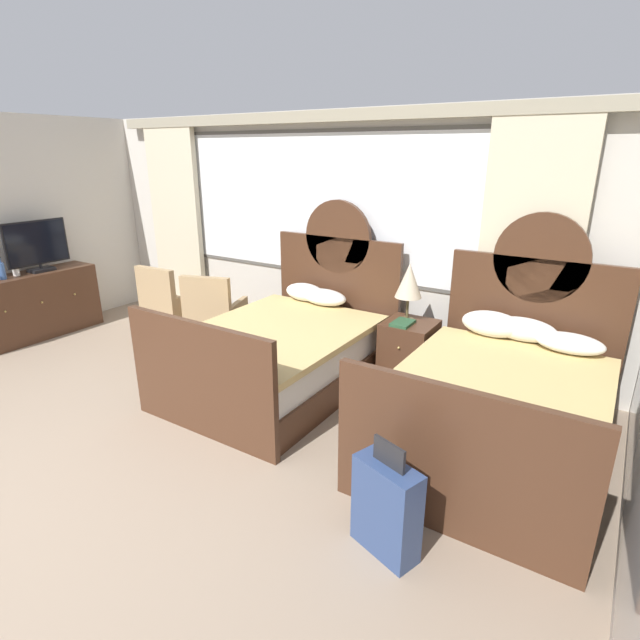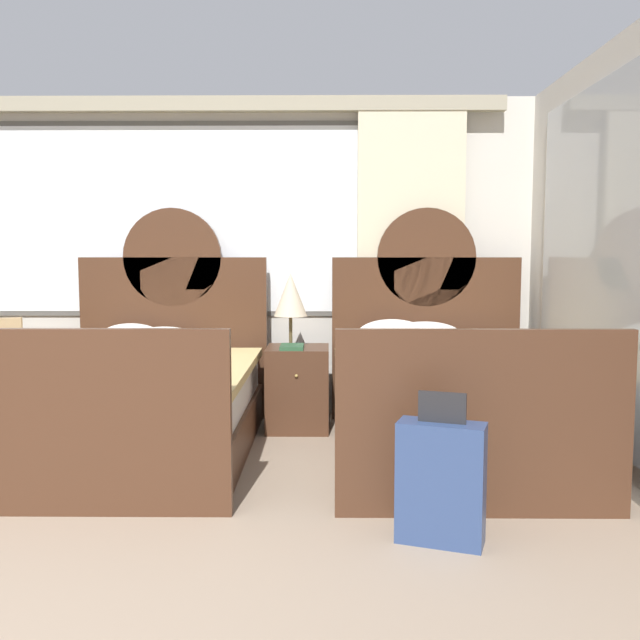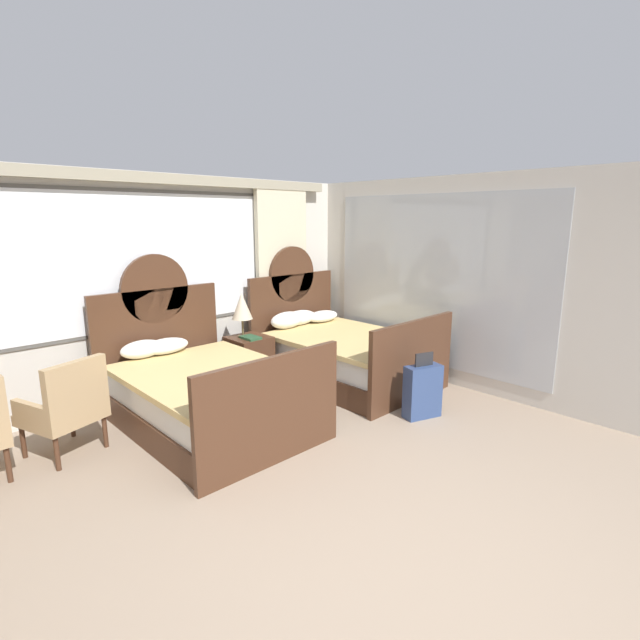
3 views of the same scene
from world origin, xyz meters
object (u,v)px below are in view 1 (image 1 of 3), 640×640
at_px(armchair_by_window_left, 213,310).
at_px(armchair_by_window_centre, 168,300).
at_px(book_on_nightstand, 403,323).
at_px(cup_on_dresser, 16,272).
at_px(bed_near_mirror, 499,404).
at_px(bottle_spirit_blue, 2,270).
at_px(suitcase_on_floor, 386,508).
at_px(tv_flatscreen, 37,246).
at_px(dresser_minibar, 33,306).
at_px(bed_near_window, 284,350).
at_px(nightstand_between_beds, 408,353).
at_px(table_lamp_on_nightstand, 409,281).

xyz_separation_m(armchair_by_window_left, armchair_by_window_centre, (-0.78, -0.00, 0.00)).
distance_m(book_on_nightstand, cup_on_dresser, 4.71).
relative_size(bed_near_mirror, bottle_spirit_blue, 8.27).
relative_size(cup_on_dresser, suitcase_on_floor, 0.15).
xyz_separation_m(bed_near_mirror, armchair_by_window_left, (-3.37, 0.29, 0.11)).
distance_m(tv_flatscreen, bottle_spirit_blue, 0.52).
height_order(armchair_by_window_centre, suitcase_on_floor, armchair_by_window_centre).
height_order(dresser_minibar, armchair_by_window_left, armchair_by_window_left).
bearing_deg(armchair_by_window_left, armchair_by_window_centre, -179.67).
relative_size(armchair_by_window_left, suitcase_on_floor, 1.26).
distance_m(cup_on_dresser, armchair_by_window_left, 2.50).
distance_m(armchair_by_window_left, armchair_by_window_centre, 0.78).
bearing_deg(bed_near_window, suitcase_on_floor, -38.82).
bearing_deg(book_on_nightstand, armchair_by_window_centre, -174.52).
height_order(bed_near_window, cup_on_dresser, bed_near_window).
bearing_deg(tv_flatscreen, armchair_by_window_centre, 27.81).
bearing_deg(nightstand_between_beds, tv_flatscreen, -165.84).
distance_m(bottle_spirit_blue, armchair_by_window_left, 2.54).
bearing_deg(armchair_by_window_left, table_lamp_on_nightstand, 10.79).
distance_m(tv_flatscreen, cup_on_dresser, 0.40).
bearing_deg(bed_near_mirror, bed_near_window, -179.61).
relative_size(bed_near_window, armchair_by_window_centre, 2.41).
bearing_deg(table_lamp_on_nightstand, bottle_spirit_blue, -159.51).
distance_m(bed_near_window, book_on_nightstand, 1.22).
relative_size(dresser_minibar, armchair_by_window_left, 1.68).
bearing_deg(tv_flatscreen, book_on_nightstand, 13.10).
distance_m(armchair_by_window_centre, suitcase_on_floor, 4.27).
height_order(dresser_minibar, tv_flatscreen, tv_flatscreen).
bearing_deg(dresser_minibar, bed_near_mirror, 6.57).
distance_m(table_lamp_on_nightstand, cup_on_dresser, 4.73).
height_order(bed_near_mirror, table_lamp_on_nightstand, bed_near_mirror).
bearing_deg(dresser_minibar, nightstand_between_beds, 16.21).
height_order(nightstand_between_beds, armchair_by_window_centre, armchair_by_window_centre).
xyz_separation_m(bottle_spirit_blue, cup_on_dresser, (-0.06, 0.18, -0.06)).
bearing_deg(nightstand_between_beds, armchair_by_window_left, -170.51).
relative_size(dresser_minibar, suitcase_on_floor, 2.12).
bearing_deg(book_on_nightstand, bed_near_window, -149.82).
bearing_deg(bed_near_window, table_lamp_on_nightstand, 36.23).
xyz_separation_m(bed_near_window, tv_flatscreen, (-3.46, -0.45, 0.78)).
height_order(bottle_spirit_blue, armchair_by_window_left, bottle_spirit_blue).
height_order(book_on_nightstand, dresser_minibar, dresser_minibar).
distance_m(bed_near_mirror, suitcase_on_floor, 1.52).
bearing_deg(table_lamp_on_nightstand, armchair_by_window_left, -169.21).
bearing_deg(book_on_nightstand, armchair_by_window_left, -172.76).
xyz_separation_m(book_on_nightstand, cup_on_dresser, (-4.51, -1.33, 0.20)).
bearing_deg(nightstand_between_beds, suitcase_on_floor, -70.21).
height_order(table_lamp_on_nightstand, armchair_by_window_centre, table_lamp_on_nightstand).
bearing_deg(cup_on_dresser, suitcase_on_floor, -7.91).
relative_size(table_lamp_on_nightstand, cup_on_dresser, 5.35).
bearing_deg(armchair_by_window_centre, tv_flatscreen, -152.19).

